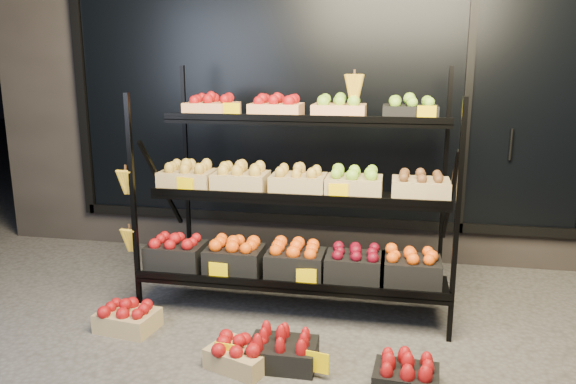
% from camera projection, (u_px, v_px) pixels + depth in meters
% --- Properties ---
extents(ground, '(24.00, 24.00, 0.00)m').
position_uv_depth(ground, '(281.00, 340.00, 3.50)').
color(ground, '#514F4C').
rests_on(ground, ground).
extents(building, '(6.00, 2.08, 3.50)m').
position_uv_depth(building, '(333.00, 56.00, 5.58)').
color(building, '#2D2826').
rests_on(building, ground).
extents(display_rack, '(2.18, 1.02, 1.72)m').
position_uv_depth(display_rack, '(296.00, 195.00, 3.89)').
color(display_rack, black).
rests_on(display_rack, ground).
extents(tag_floor_a, '(0.13, 0.01, 0.12)m').
position_uv_depth(tag_floor_a, '(226.00, 360.00, 3.14)').
color(tag_floor_a, '#F2C700').
rests_on(tag_floor_a, ground).
extents(tag_floor_b, '(0.13, 0.01, 0.12)m').
position_uv_depth(tag_floor_b, '(317.00, 369.00, 3.05)').
color(tag_floor_b, '#F2C700').
rests_on(tag_floor_b, ground).
extents(floor_crate_left, '(0.40, 0.32, 0.19)m').
position_uv_depth(floor_crate_left, '(128.00, 317.00, 3.61)').
color(floor_crate_left, tan).
rests_on(floor_crate_left, ground).
extents(floor_crate_midleft, '(0.39, 0.29, 0.20)m').
position_uv_depth(floor_crate_midleft, '(283.00, 350.00, 3.19)').
color(floor_crate_midleft, black).
rests_on(floor_crate_midleft, ground).
extents(floor_crate_midright, '(0.41, 0.36, 0.18)m').
position_uv_depth(floor_crate_midright, '(240.00, 353.00, 3.17)').
color(floor_crate_midright, tan).
rests_on(floor_crate_midright, ground).
extents(floor_crate_right, '(0.35, 0.27, 0.18)m').
position_uv_depth(floor_crate_right, '(406.00, 375.00, 2.94)').
color(floor_crate_right, black).
rests_on(floor_crate_right, ground).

